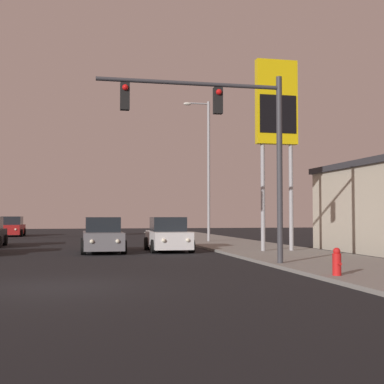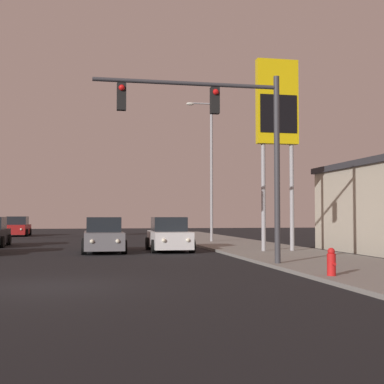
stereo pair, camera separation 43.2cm
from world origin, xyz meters
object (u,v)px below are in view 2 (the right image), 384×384
Objects in this scene: car_grey at (103,236)px; street_lamp at (210,163)px; traffic_light_mast at (227,130)px; gas_station_sign at (277,112)px; car_red at (17,227)px; car_white at (169,236)px; fire_hydrant at (331,262)px.

street_lamp is at bearing -133.03° from car_grey.
gas_station_sign is (4.06, 6.20, 1.94)m from traffic_light_mast.
car_red is 20.32m from street_lamp.
traffic_light_mast is 0.72× the size of street_lamp.
street_lamp reaches higher than car_grey.
car_white is 9.13m from street_lamp.
car_red is at bearing 110.11° from fire_hydrant.
fire_hydrant is at bearing -102.12° from gas_station_sign.
car_white is at bearing -117.32° from street_lamp.
car_grey is at bearing 107.98° from car_red.
car_white is 0.48× the size of gas_station_sign.
car_grey is at bearing 114.98° from traffic_light_mast.
street_lamp and gas_station_sign have the same top height.
street_lamp is at bearing -116.16° from car_white.
street_lamp is at bearing 96.50° from gas_station_sign.
car_red is 28.78m from gas_station_sign.
car_red reaches higher than fire_hydrant.
car_white is at bearing 115.58° from car_red.
traffic_light_mast reaches higher than car_grey.
street_lamp is (6.89, 7.37, 4.36)m from car_grey.
gas_station_sign is 12.03m from fire_hydrant.
car_red is at bearing 109.34° from traffic_light_mast.
car_white is at bearing 94.67° from traffic_light_mast.
traffic_light_mast is 8.55× the size of fire_hydrant.
car_red is 36.39m from fire_hydrant.
car_white reaches higher than fire_hydrant.
gas_station_sign reaches higher than car_grey.
street_lamp is (3.68, 7.13, 4.36)m from car_white.
car_grey is 13.64m from fire_hydrant.
traffic_light_mast reaches higher than car_white.
car_red is 23.76m from car_white.
car_red is (-6.70, 21.84, 0.00)m from car_grey.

